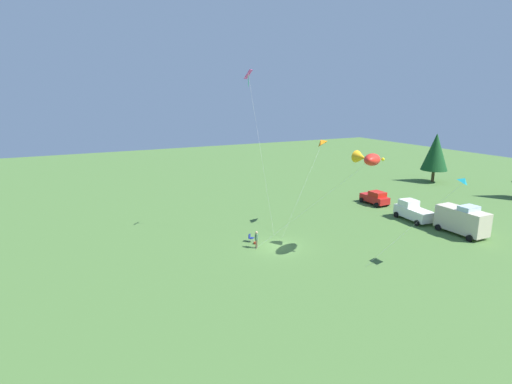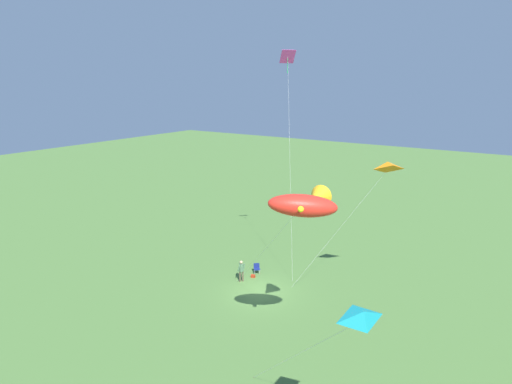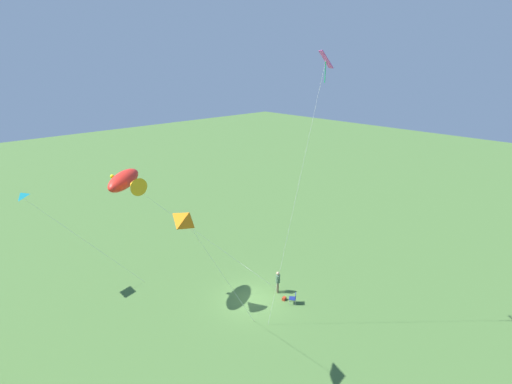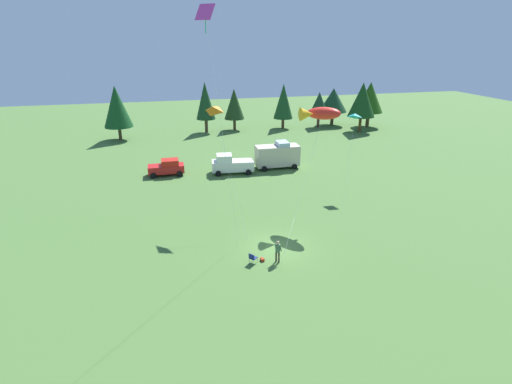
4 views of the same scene
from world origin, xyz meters
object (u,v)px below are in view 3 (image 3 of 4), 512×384
object	(u,v)px
person_kite_flyer	(278,280)
kite_delta_teal	(21,196)
kite_diamond_rainbow	(324,70)
folding_chair	(294,298)
backpack_on_grass	(284,299)
kite_large_fish	(126,181)
kite_delta_orange	(189,218)

from	to	relation	value
person_kite_flyer	kite_delta_teal	distance (m)	19.25
person_kite_flyer	kite_diamond_rainbow	xyz separation A→B (m)	(-4.35, 1.36, 15.30)
folding_chair	backpack_on_grass	size ratio (longest dim) A/B	2.56
kite_large_fish	kite_delta_teal	world-z (taller)	kite_large_fish
kite_diamond_rainbow	backpack_on_grass	bearing A→B (deg)	-16.25
person_kite_flyer	backpack_on_grass	distance (m)	1.45
person_kite_flyer	kite_large_fish	bearing A→B (deg)	5.54
kite_delta_orange	kite_large_fish	bearing A→B (deg)	-7.80
kite_delta_orange	person_kite_flyer	bearing A→B (deg)	-71.74
folding_chair	kite_delta_teal	distance (m)	20.49
person_kite_flyer	kite_large_fish	distance (m)	13.17
kite_delta_orange	kite_diamond_rainbow	world-z (taller)	kite_diamond_rainbow
kite_large_fish	folding_chair	bearing A→B (deg)	-134.46
backpack_on_grass	kite_diamond_rainbow	bearing A→B (deg)	163.75
backpack_on_grass	kite_delta_teal	xyz separation A→B (m)	(13.18, 12.89, 7.77)
backpack_on_grass	folding_chair	bearing A→B (deg)	-168.08
backpack_on_grass	kite_delta_teal	bearing A→B (deg)	44.36
person_kite_flyer	kite_delta_teal	world-z (taller)	kite_delta_teal
folding_chair	kite_diamond_rainbow	bearing A→B (deg)	114.97
kite_delta_teal	kite_diamond_rainbow	distance (m)	22.02
folding_chair	kite_diamond_rainbow	size ratio (longest dim) A/B	0.05
person_kite_flyer	folding_chair	xyz separation A→B (m)	(-1.83, 0.23, -0.53)
backpack_on_grass	kite_delta_teal	distance (m)	20.00
folding_chair	kite_delta_orange	world-z (taller)	kite_delta_orange
folding_chair	kite_delta_orange	size ratio (longest dim) A/B	0.08
person_kite_flyer	kite_delta_orange	world-z (taller)	kite_delta_orange
kite_large_fish	kite_diamond_rainbow	distance (m)	14.42
kite_delta_orange	kite_diamond_rainbow	size ratio (longest dim) A/B	0.59
folding_chair	person_kite_flyer	bearing A→B (deg)	-48.12
backpack_on_grass	kite_diamond_rainbow	world-z (taller)	kite_diamond_rainbow
kite_large_fish	person_kite_flyer	bearing A→B (deg)	-126.24
person_kite_flyer	kite_delta_orange	size ratio (longest dim) A/B	0.17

